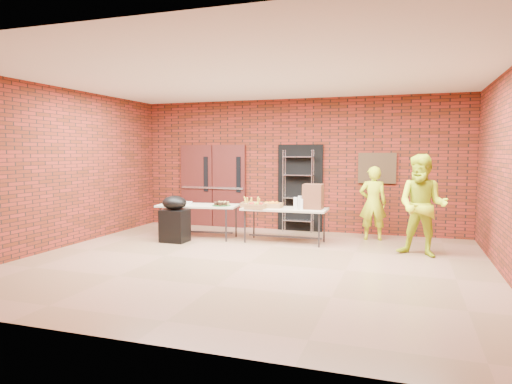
{
  "coord_description": "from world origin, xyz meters",
  "views": [
    {
      "loc": [
        2.56,
        -7.34,
        1.91
      ],
      "look_at": [
        -0.34,
        1.4,
        1.11
      ],
      "focal_mm": 32.0,
      "sensor_mm": 36.0,
      "label": 1
    }
  ],
  "objects_px": {
    "table_left": "(198,207)",
    "volunteer_man": "(422,206)",
    "coffee_dispenser": "(313,197)",
    "volunteer_woman": "(373,203)",
    "table_right": "(285,211)",
    "wire_rack": "(298,191)",
    "covered_grill": "(175,219)"
  },
  "relations": [
    {
      "from": "table_left",
      "to": "table_right",
      "type": "distance_m",
      "value": 2.0
    },
    {
      "from": "table_left",
      "to": "coffee_dispenser",
      "type": "xyz_separation_m",
      "value": [
        2.6,
        0.1,
        0.32
      ]
    },
    {
      "from": "volunteer_woman",
      "to": "table_left",
      "type": "bearing_deg",
      "value": 5.65
    },
    {
      "from": "volunteer_man",
      "to": "coffee_dispenser",
      "type": "bearing_deg",
      "value": -176.44
    },
    {
      "from": "table_right",
      "to": "covered_grill",
      "type": "relative_size",
      "value": 1.82
    },
    {
      "from": "table_left",
      "to": "volunteer_man",
      "type": "height_order",
      "value": "volunteer_man"
    },
    {
      "from": "volunteer_man",
      "to": "volunteer_woman",
      "type": "bearing_deg",
      "value": 143.15
    },
    {
      "from": "wire_rack",
      "to": "volunteer_man",
      "type": "distance_m",
      "value": 3.31
    },
    {
      "from": "table_right",
      "to": "coffee_dispenser",
      "type": "relative_size",
      "value": 3.45
    },
    {
      "from": "table_right",
      "to": "coffee_dispenser",
      "type": "bearing_deg",
      "value": 4.82
    },
    {
      "from": "covered_grill",
      "to": "volunteer_woman",
      "type": "xyz_separation_m",
      "value": [
        4.0,
        1.57,
        0.31
      ]
    },
    {
      "from": "table_right",
      "to": "wire_rack",
      "type": "bearing_deg",
      "value": 90.31
    },
    {
      "from": "table_right",
      "to": "coffee_dispenser",
      "type": "distance_m",
      "value": 0.68
    },
    {
      "from": "coffee_dispenser",
      "to": "volunteer_woman",
      "type": "height_order",
      "value": "volunteer_woman"
    },
    {
      "from": "table_left",
      "to": "coffee_dispenser",
      "type": "distance_m",
      "value": 2.62
    },
    {
      "from": "table_left",
      "to": "table_right",
      "type": "xyz_separation_m",
      "value": [
        2.0,
        0.04,
        -0.0
      ]
    },
    {
      "from": "volunteer_woman",
      "to": "volunteer_man",
      "type": "xyz_separation_m",
      "value": [
        0.97,
        -1.33,
        0.13
      ]
    },
    {
      "from": "volunteer_man",
      "to": "wire_rack",
      "type": "bearing_deg",
      "value": 163.57
    },
    {
      "from": "covered_grill",
      "to": "volunteer_man",
      "type": "bearing_deg",
      "value": 3.91
    },
    {
      "from": "coffee_dispenser",
      "to": "wire_rack",
      "type": "bearing_deg",
      "value": 115.53
    },
    {
      "from": "wire_rack",
      "to": "coffee_dispenser",
      "type": "relative_size",
      "value": 3.78
    },
    {
      "from": "table_right",
      "to": "coffee_dispenser",
      "type": "xyz_separation_m",
      "value": [
        0.59,
        0.06,
        0.32
      ]
    },
    {
      "from": "coffee_dispenser",
      "to": "volunteer_man",
      "type": "height_order",
      "value": "volunteer_man"
    },
    {
      "from": "table_left",
      "to": "volunteer_woman",
      "type": "bearing_deg",
      "value": 5.91
    },
    {
      "from": "wire_rack",
      "to": "volunteer_woman",
      "type": "bearing_deg",
      "value": -13.75
    },
    {
      "from": "table_left",
      "to": "table_right",
      "type": "bearing_deg",
      "value": -6.82
    },
    {
      "from": "table_right",
      "to": "volunteer_woman",
      "type": "xyz_separation_m",
      "value": [
        1.75,
        0.88,
        0.13
      ]
    },
    {
      "from": "wire_rack",
      "to": "table_left",
      "type": "bearing_deg",
      "value": -142.79
    },
    {
      "from": "table_left",
      "to": "volunteer_woman",
      "type": "height_order",
      "value": "volunteer_woman"
    },
    {
      "from": "covered_grill",
      "to": "coffee_dispenser",
      "type": "bearing_deg",
      "value": 15.95
    },
    {
      "from": "table_left",
      "to": "volunteer_man",
      "type": "xyz_separation_m",
      "value": [
        4.73,
        -0.41,
        0.26
      ]
    },
    {
      "from": "table_right",
      "to": "covered_grill",
      "type": "xyz_separation_m",
      "value": [
        -2.25,
        -0.69,
        -0.18
      ]
    }
  ]
}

